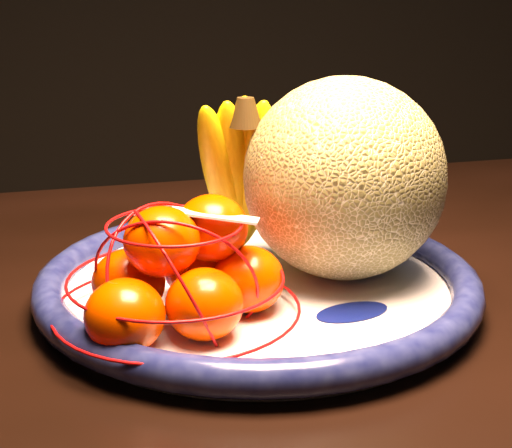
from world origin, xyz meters
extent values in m
cube|color=black|center=(-0.08, -0.09, 0.79)|extent=(1.71, 1.14, 0.04)
cylinder|color=white|center=(-0.20, -0.08, 0.82)|extent=(0.37, 0.37, 0.02)
torus|color=#0A0D3A|center=(-0.20, -0.08, 0.83)|extent=(0.40, 0.40, 0.03)
cylinder|color=white|center=(-0.20, -0.08, 0.81)|extent=(0.18, 0.18, 0.01)
ellipsoid|color=#091258|center=(-0.14, -0.16, 0.82)|extent=(0.15, 0.11, 0.00)
ellipsoid|color=#091258|center=(-0.24, 0.02, 0.82)|extent=(0.09, 0.13, 0.00)
ellipsoid|color=#091258|center=(-0.32, -0.08, 0.82)|extent=(0.12, 0.07, 0.00)
sphere|color=olive|center=(-0.12, -0.07, 0.92)|extent=(0.19, 0.19, 0.19)
ellipsoid|color=yellow|center=(-0.22, -0.01, 0.91)|extent=(0.09, 0.11, 0.17)
ellipsoid|color=yellow|center=(-0.21, -0.01, 0.91)|extent=(0.06, 0.10, 0.17)
ellipsoid|color=yellow|center=(-0.21, 0.00, 0.91)|extent=(0.04, 0.09, 0.18)
ellipsoid|color=yellow|center=(-0.20, -0.01, 0.91)|extent=(0.06, 0.10, 0.17)
ellipsoid|color=yellow|center=(-0.19, -0.01, 0.91)|extent=(0.08, 0.11, 0.17)
cone|color=black|center=(-0.21, -0.01, 0.99)|extent=(0.03, 0.03, 0.03)
ellipsoid|color=#FB3B00|center=(-0.32, -0.19, 0.85)|extent=(0.06, 0.06, 0.06)
ellipsoid|color=#FB3B00|center=(-0.26, -0.18, 0.85)|extent=(0.06, 0.06, 0.06)
ellipsoid|color=#FB3B00|center=(-0.22, -0.14, 0.85)|extent=(0.06, 0.06, 0.06)
ellipsoid|color=#FB3B00|center=(-0.32, -0.13, 0.85)|extent=(0.06, 0.06, 0.06)
ellipsoid|color=#FB3B00|center=(-0.26, -0.10, 0.85)|extent=(0.06, 0.06, 0.06)
ellipsoid|color=#FB3B00|center=(-0.29, -0.15, 0.89)|extent=(0.06, 0.06, 0.06)
ellipsoid|color=#FB3B00|center=(-0.25, -0.12, 0.89)|extent=(0.06, 0.06, 0.06)
torus|color=#B1090A|center=(-0.28, -0.15, 0.83)|extent=(0.26, 0.26, 0.00)
torus|color=#B1090A|center=(-0.28, -0.15, 0.86)|extent=(0.23, 0.23, 0.00)
torus|color=#B1090A|center=(-0.28, -0.15, 0.91)|extent=(0.14, 0.14, 0.00)
torus|color=#B1090A|center=(-0.28, -0.15, 0.86)|extent=(0.14, 0.13, 0.12)
torus|color=#B1090A|center=(-0.28, -0.15, 0.86)|extent=(0.09, 0.14, 0.12)
torus|color=#B1090A|center=(-0.28, -0.15, 0.86)|extent=(0.15, 0.10, 0.12)
cube|color=white|center=(-0.25, -0.14, 0.91)|extent=(0.08, 0.05, 0.01)
camera|label=1|loc=(-0.31, -0.74, 1.09)|focal=55.00mm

